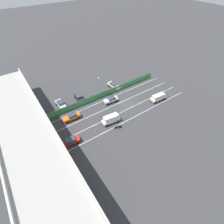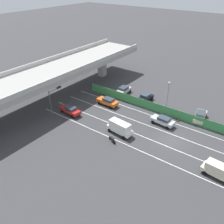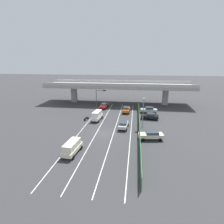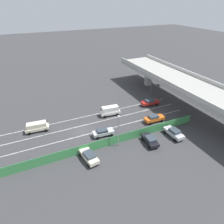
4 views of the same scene
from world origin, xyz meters
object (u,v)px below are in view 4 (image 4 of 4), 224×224
object	(u,v)px
car_sedan_red	(150,102)
traffic_cone	(100,145)
parked_wagon_silver	(174,133)
traffic_light	(154,88)
street_lamp	(118,128)
car_van_white	(110,110)
car_sedan_silver	(103,132)
parked_sedan_cream	(89,156)
car_van_cream	(37,127)
car_taxi_orange	(154,118)
parked_sedan_dark	(150,140)
motorcycle	(104,109)

from	to	relation	value
car_sedan_red	traffic_cone	distance (m)	20.80
car_sedan_red	parked_wagon_silver	size ratio (longest dim) A/B	1.03
traffic_light	street_lamp	bearing A→B (deg)	-52.33
car_van_white	traffic_light	xyz separation A→B (m)	(-2.13, 13.78, 2.57)
car_sedan_silver	parked_sedan_cream	world-z (taller)	parked_sedan_cream
street_lamp	car_van_cream	bearing A→B (deg)	-130.67
parked_sedan_cream	parked_wagon_silver	world-z (taller)	parked_wagon_silver
car_sedan_silver	car_taxi_orange	world-z (taller)	car_taxi_orange
car_van_white	traffic_cone	bearing A→B (deg)	-34.38
car_taxi_orange	parked_sedan_dark	bearing A→B (deg)	-40.30
car_van_white	parked_wagon_silver	bearing A→B (deg)	31.91
traffic_light	traffic_cone	size ratio (longest dim) A/B	9.74
traffic_cone	car_van_white	bearing A→B (deg)	145.62
car_van_white	car_taxi_orange	bearing A→B (deg)	48.90
car_van_cream	traffic_light	bearing A→B (deg)	93.22
car_sedan_silver	car_van_white	world-z (taller)	car_van_white
car_sedan_red	car_van_white	bearing A→B (deg)	-88.57
car_van_cream	traffic_cone	size ratio (longest dim) A/B	8.75
parked_wagon_silver	traffic_cone	distance (m)	15.28
car_taxi_orange	parked_wagon_silver	size ratio (longest dim) A/B	1.00
car_sedan_red	parked_sedan_dark	xyz separation A→B (m)	(13.49, -9.12, -0.02)
car_taxi_orange	car_van_white	xyz separation A→B (m)	(-6.87, -7.88, 0.37)
motorcycle	parked_sedan_dark	distance (m)	16.14
car_sedan_red	motorcycle	distance (m)	12.23
car_sedan_red	parked_sedan_cream	world-z (taller)	same
traffic_cone	traffic_light	bearing A→B (deg)	120.05
car_sedan_red	street_lamp	world-z (taller)	street_lamp
parked_sedan_dark	street_lamp	distance (m)	7.02
car_van_cream	parked_sedan_dark	world-z (taller)	car_van_cream
car_van_white	motorcycle	xyz separation A→B (m)	(-2.68, -0.36, -0.84)
car_sedan_silver	street_lamp	bearing A→B (deg)	18.27
motorcycle	parked_wagon_silver	distance (m)	18.08
traffic_light	car_sedan_red	bearing A→B (deg)	-49.53
motorcycle	street_lamp	xyz separation A→B (m)	(13.79, -3.01, 3.65)
motorcycle	traffic_light	xyz separation A→B (m)	(0.55, 14.14, 3.41)
car_sedan_red	car_van_cream	bearing A→B (deg)	-90.23
car_taxi_orange	parked_sedan_cream	world-z (taller)	car_taxi_orange
parked_sedan_cream	traffic_cone	world-z (taller)	parked_sedan_cream
car_sedan_silver	traffic_light	distance (m)	20.84
motorcycle	parked_sedan_dark	xyz separation A→B (m)	(15.88, 2.87, 0.44)
car_taxi_orange	parked_sedan_cream	xyz separation A→B (m)	(5.66, -17.58, -0.01)
car_van_cream	traffic_cone	bearing A→B (deg)	45.21
car_sedan_red	car_van_white	distance (m)	11.64
car_van_white	parked_sedan_cream	bearing A→B (deg)	-37.77
car_sedan_red	car_taxi_orange	bearing A→B (deg)	-27.63
car_van_cream	parked_sedan_dark	bearing A→B (deg)	54.80
car_van_white	parked_sedan_dark	bearing A→B (deg)	10.77
car_van_cream	parked_sedan_cream	world-z (taller)	car_van_cream
car_sedan_red	traffic_light	xyz separation A→B (m)	(-1.83, 2.15, 2.96)
car_van_white	parked_sedan_dark	distance (m)	13.44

